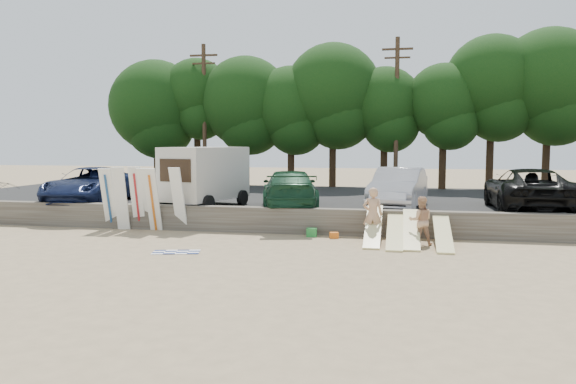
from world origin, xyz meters
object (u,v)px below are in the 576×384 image
object	(u,v)px
car_1	(290,189)
beachgoer_a	(373,215)
cooler	(312,232)
car_2	(399,188)
car_3	(528,190)
car_0	(91,185)
box_trailer	(205,174)
beachgoer_b	(421,221)

from	to	relation	value
car_1	beachgoer_a	distance (m)	5.22
cooler	car_2	bearing A→B (deg)	43.86
car_3	car_1	bearing A→B (deg)	6.44
car_0	beachgoer_a	size ratio (longest dim) A/B	3.11
car_2	car_3	world-z (taller)	car_3
box_trailer	car_2	size ratio (longest dim) A/B	0.85
box_trailer	car_2	world-z (taller)	box_trailer
beachgoer_a	beachgoer_b	xyz separation A→B (m)	(1.65, -0.34, -0.13)
car_3	beachgoer_b	world-z (taller)	car_3
beachgoer_a	beachgoer_b	bearing A→B (deg)	167.99
box_trailer	car_1	world-z (taller)	box_trailer
beachgoer_a	beachgoer_b	world-z (taller)	beachgoer_a
beachgoer_a	box_trailer	bearing A→B (deg)	-24.16
car_0	cooler	xyz separation A→B (m)	(10.93, -3.15, -1.38)
car_3	car_2	bearing A→B (deg)	3.47
car_2	beachgoer_a	bearing A→B (deg)	-92.53
car_3	beachgoer_a	bearing A→B (deg)	37.66
car_2	cooler	world-z (taller)	car_2
beachgoer_b	car_0	bearing A→B (deg)	-21.57
car_1	car_2	distance (m)	4.65
car_2	cooler	bearing A→B (deg)	-121.36
box_trailer	beachgoer_b	distance (m)	9.89
car_1	car_3	bearing A→B (deg)	172.72
car_2	beachgoer_b	world-z (taller)	car_2
car_0	beachgoer_a	xyz separation A→B (m)	(13.22, -3.75, -0.57)
beachgoer_b	cooler	xyz separation A→B (m)	(-3.94, 0.94, -0.68)
car_0	beachgoer_b	xyz separation A→B (m)	(14.87, -4.09, -0.70)
box_trailer	car_2	xyz separation A→B (m)	(8.30, 1.04, -0.59)
car_2	car_3	size ratio (longest dim) A/B	0.84
car_0	beachgoer_b	bearing A→B (deg)	-22.21
car_1	car_3	size ratio (longest dim) A/B	0.88
car_1	car_2	bearing A→B (deg)	176.09
car_2	beachgoer_a	size ratio (longest dim) A/B	2.74
beachgoer_a	cooler	world-z (taller)	beachgoer_a
box_trailer	car_0	distance (m)	5.83
car_1	beachgoer_a	world-z (taller)	car_1
car_0	cooler	distance (m)	11.46
box_trailer	beachgoer_b	size ratio (longest dim) A/B	2.68
car_3	cooler	bearing A→B (deg)	26.19
car_3	beachgoer_b	xyz separation A→B (m)	(-4.47, -4.93, -0.74)
car_3	beachgoer_a	size ratio (longest dim) A/B	3.27
car_2	car_1	bearing A→B (deg)	-162.28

